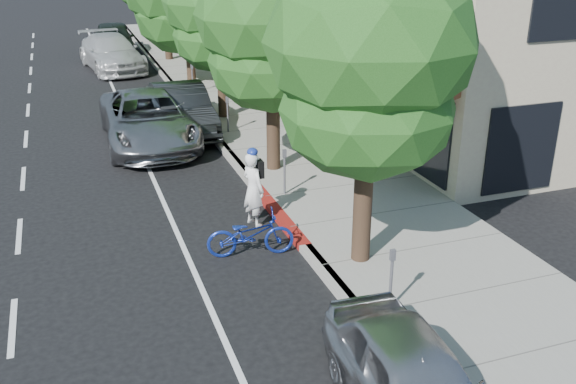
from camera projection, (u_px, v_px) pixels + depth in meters
name	position (u px, v px, depth m)	size (l,w,h in m)	color
ground	(290.00, 232.00, 15.54)	(120.00, 120.00, 0.00)	black
sidewalk	(275.00, 129.00, 23.17)	(4.60, 56.00, 0.15)	gray
curb	(213.00, 135.00, 22.46)	(0.30, 56.00, 0.15)	#9E998E
curb_red_segment	(277.00, 213.00, 16.38)	(0.32, 4.00, 0.15)	maroon
street_tree_0	(370.00, 48.00, 12.27)	(4.18, 4.18, 7.47)	black
street_tree_1	(272.00, 18.00, 17.55)	(4.33, 4.33, 7.27)	black
street_tree_2	(220.00, 4.00, 22.86)	(4.14, 4.14, 6.92)	black
cyclist	(253.00, 189.00, 15.60)	(0.69, 0.45, 1.88)	white
bicycle	(250.00, 234.00, 14.27)	(0.68, 1.95, 1.02)	#172FA0
silver_suv	(148.00, 119.00, 21.48)	(2.86, 6.20, 1.72)	#99999D
dark_sedan	(182.00, 109.00, 22.77)	(1.76, 5.06, 1.67)	black
white_pickup	(111.00, 53.00, 32.63)	(2.44, 6.01, 1.74)	silver
dark_suv_far	(114.00, 39.00, 36.12)	(2.19, 5.44, 1.85)	black
near_car_a	(413.00, 384.00, 9.32)	(1.67, 4.15, 1.41)	#B6B6BB
pedestrian	(296.00, 91.00, 24.20)	(0.91, 0.71, 1.87)	black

